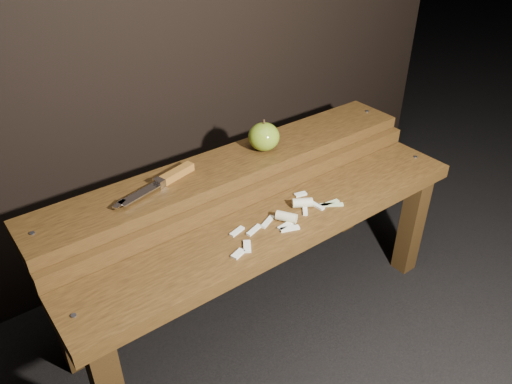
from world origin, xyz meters
TOP-DOWN VIEW (x-y plane):
  - ground at (0.00, 0.00)m, footprint 60.00×60.00m
  - bench_front_tier at (0.00, -0.06)m, footprint 1.20×0.20m
  - bench_rear_tier at (0.00, 0.17)m, footprint 1.20×0.21m
  - apple at (0.11, 0.17)m, footprint 0.09×0.09m
  - knife at (-0.20, 0.18)m, footprint 0.26×0.09m
  - apple_scraps at (0.03, -0.06)m, footprint 0.38×0.13m

SIDE VIEW (x-z plane):
  - ground at x=0.00m, z-range 0.00..0.00m
  - bench_front_tier at x=0.00m, z-range 0.14..0.56m
  - bench_rear_tier at x=0.00m, z-range 0.16..0.67m
  - apple_scraps at x=0.03m, z-range 0.42..0.44m
  - knife at x=-0.20m, z-range 0.50..0.52m
  - apple at x=0.11m, z-range 0.49..0.59m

